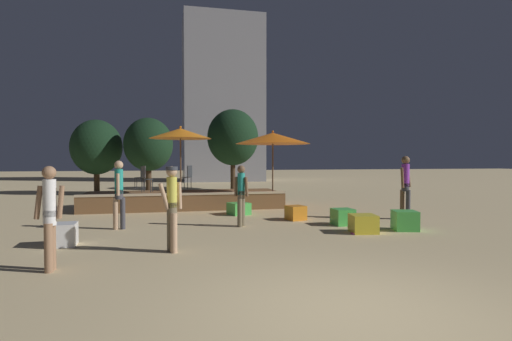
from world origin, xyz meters
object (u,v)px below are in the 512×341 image
Objects in this scene: person_0 at (50,215)px; background_tree_1 at (96,147)px; patio_umbrella_0 at (180,134)px; background_tree_0 at (233,138)px; person_1 at (172,204)px; bistro_chair_0 at (188,175)px; cube_seat_1 at (363,224)px; background_tree_2 at (148,145)px; person_4 at (241,194)px; frisbee_disc at (356,233)px; patio_umbrella_1 at (273,138)px; bistro_chair_1 at (145,177)px; cube_seat_2 at (296,213)px; cube_seat_4 at (343,217)px; cube_seat_3 at (239,209)px; person_3 at (405,184)px; cube_seat_0 at (62,234)px; bistro_chair_2 at (142,175)px; person_2 at (119,192)px.

person_0 is 15.10m from background_tree_1.
background_tree_0 reaches higher than patio_umbrella_0.
person_1 is 1.83× the size of bistro_chair_0.
background_tree_2 reaches higher than cube_seat_1.
person_0 is at bearing 13.93° from bistro_chair_0.
person_4 is 3.09m from frisbee_disc.
cube_seat_1 is (0.91, -5.11, -2.32)m from patio_umbrella_1.
person_1 is 13.08m from background_tree_2.
person_1 is 14.56m from background_tree_1.
bistro_chair_1 is (-1.23, 0.37, -1.49)m from patio_umbrella_0.
background_tree_2 is at bearing 177.60° from person_0.
cube_seat_1 is 13.33m from background_tree_2.
cube_seat_2 is 2.49× the size of frisbee_disc.
patio_umbrella_0 is at bearing -96.02° from bistro_chair_1.
background_tree_0 is at bearing 162.37° from person_0.
person_4 reaches higher than cube_seat_4.
bistro_chair_1 is at bearing -88.68° from background_tree_2.
bistro_chair_0 is at bearing -54.60° from background_tree_1.
background_tree_2 is at bearing 115.61° from cube_seat_2.
person_0 is 2.12m from person_1.
person_1 reaches higher than cube_seat_2.
cube_seat_3 is at bearing -110.14° from bistro_chair_1.
background_tree_0 is (4.53, 8.67, 1.87)m from bistro_chair_1.
cube_seat_3 is 5.16m from person_3.
bistro_chair_1 is (-2.69, 4.06, 0.32)m from person_4.
cube_seat_0 is 0.63× the size of bistro_chair_1.
background_tree_0 is (-0.90, 13.09, 2.83)m from cube_seat_4.
patio_umbrella_1 is 5.69m from cube_seat_1.
patio_umbrella_0 is at bearing -119.54° from person_4.
background_tree_2 is (-1.01, 12.94, 1.60)m from person_1.
person_3 is (6.45, -3.48, -1.62)m from patio_umbrella_0.
bistro_chair_0 is (-3.87, 5.69, 0.96)m from cube_seat_4.
background_tree_2 is at bearing -153.13° from background_tree_0.
cube_seat_4 is at bearing -49.16° from cube_seat_2.
background_tree_2 is (-7.82, 10.16, 1.46)m from person_3.
bistro_chair_1 reaches higher than cube_seat_3.
cube_seat_2 is at bearing 54.77° from bistro_chair_2.
patio_umbrella_0 is 4.94× the size of cube_seat_2.
person_0 is 0.36× the size of background_tree_0.
patio_umbrella_0 is 0.76× the size of background_tree_2.
person_1 is at bearing -166.99° from cube_seat_1.
cube_seat_0 is at bearing -112.36° from background_tree_0.
person_2 is at bearing -149.90° from cube_seat_3.
bistro_chair_0 reaches higher than frisbee_disc.
cube_seat_1 is at bearing -0.02° from cube_seat_0.
background_tree_0 reaches higher than frisbee_disc.
background_tree_2 reaches higher than frisbee_disc.
patio_umbrella_0 is at bearing 163.73° from person_0.
person_3 is 1.16× the size of person_4.
background_tree_1 is (-2.63, 6.15, 1.22)m from bistro_chair_2.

